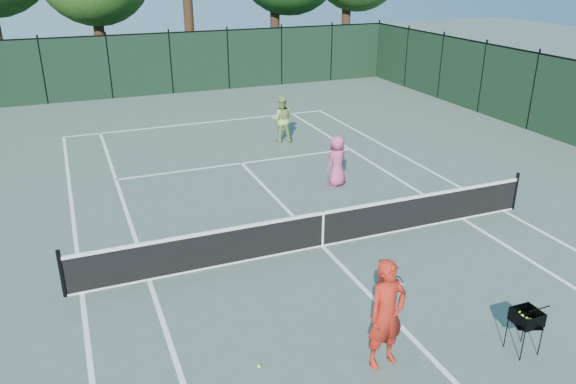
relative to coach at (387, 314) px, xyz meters
name	(u,v)px	position (x,y,z in m)	size (l,w,h in m)	color
ground	(322,246)	(0.83, 4.20, -0.98)	(90.00, 90.00, 0.00)	#4A5A51
sideline_doubles_left	(82,293)	(-4.65, 4.20, -0.98)	(0.10, 23.77, 0.01)	white
sideline_doubles_right	(503,211)	(6.32, 4.20, -0.98)	(0.10, 23.77, 0.01)	white
sideline_singles_left	(149,280)	(-3.28, 4.20, -0.98)	(0.10, 23.77, 0.01)	white
sideline_singles_right	(462,219)	(4.95, 4.20, -0.98)	(0.10, 23.77, 0.01)	white
baseline_far	(202,123)	(0.83, 16.08, -0.98)	(10.97, 0.10, 0.01)	white
service_line_far	(242,163)	(0.83, 10.60, -0.98)	(8.23, 0.10, 0.01)	white
center_service_line	(322,246)	(0.83, 4.20, -0.98)	(0.10, 12.80, 0.01)	white
tennis_net	(323,228)	(0.83, 4.20, -0.50)	(11.69, 0.09, 1.06)	black
fence_far	(171,64)	(0.83, 22.20, 0.52)	(24.00, 0.05, 3.00)	black
coach	(387,314)	(0.00, 0.00, 0.00)	(0.94, 0.73, 1.96)	#B02114
player_pink	(337,161)	(2.92, 7.63, -0.21)	(0.89, 0.76, 1.55)	#D14977
player_green	(282,119)	(3.00, 12.39, -0.11)	(1.01, 0.89, 1.74)	#98B95C
ball_hopper	(527,317)	(2.40, -0.65, -0.28)	(0.56, 0.56, 0.83)	black
loose_ball_midcourt	(259,366)	(-2.01, 0.65, -0.95)	(0.07, 0.07, 0.07)	#D0F031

